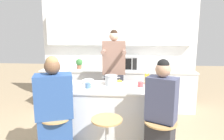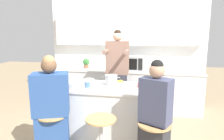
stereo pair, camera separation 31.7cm
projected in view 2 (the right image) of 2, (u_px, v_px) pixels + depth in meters
name	position (u px, v px, depth m)	size (l,w,h in m)	color
ground_plane	(111.00, 139.00, 3.30)	(16.00, 16.00, 0.00)	tan
wall_back	(126.00, 41.00, 4.79)	(3.72, 0.22, 2.70)	white
back_counter	(123.00, 89.00, 4.66)	(3.45, 0.70, 0.91)	silver
kitchen_island	(111.00, 113.00, 3.22)	(1.66, 0.79, 0.90)	black
bar_stool_leftmost	(53.00, 134.00, 2.70)	(0.40, 0.40, 0.67)	tan
bar_stool_center	(101.00, 139.00, 2.58)	(0.40, 0.40, 0.67)	tan
person_cooking	(117.00, 77.00, 3.87)	(0.46, 0.59, 1.79)	#383842
person_wrapped_blanket	(52.00, 112.00, 2.66)	(0.53, 0.42, 1.46)	#2D5193
person_seated_near	(155.00, 123.00, 2.41)	(0.42, 0.38, 1.43)	#333338
cooking_pot	(111.00, 80.00, 3.22)	(0.30, 0.21, 0.16)	#B7BABC
fruit_bowl	(74.00, 85.00, 3.05)	(0.22, 0.22, 0.08)	#B7BABC
mixing_bowl_steel	(89.00, 81.00, 3.30)	(0.18, 0.18, 0.08)	white
coffee_cup_near	(140.00, 85.00, 3.07)	(0.12, 0.09, 0.08)	#DB4C51
coffee_cup_far	(87.00, 85.00, 3.08)	(0.12, 0.08, 0.08)	#4C7099
banana_bunch	(120.00, 81.00, 3.41)	(0.14, 0.10, 0.05)	yellow
juice_carton	(148.00, 80.00, 3.24)	(0.07, 0.07, 0.18)	gold
microwave	(133.00, 63.00, 4.46)	(0.50, 0.35, 0.32)	#B2B5B7
potted_plant	(86.00, 63.00, 4.72)	(0.16, 0.16, 0.23)	#93563D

